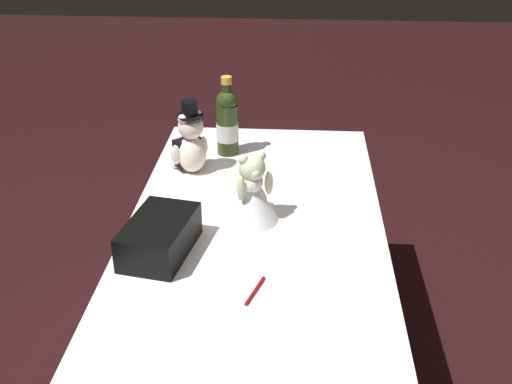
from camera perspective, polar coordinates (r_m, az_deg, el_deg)
name	(u,v)px	position (r m, az deg, el deg)	size (l,w,h in m)	color
ground_plane	(256,380)	(2.44, 0.00, -16.92)	(12.00, 12.00, 0.00)	black
reception_table	(256,306)	(2.20, 0.00, -10.44)	(1.52, 0.82, 0.71)	white
teddy_bear_groom	(190,144)	(2.29, -6.09, 4.40)	(0.15, 0.14, 0.27)	silver
teddy_bear_bride	(251,189)	(1.96, -0.51, 0.28)	(0.22, 0.20, 0.23)	white
champagne_bottle	(227,121)	(2.41, -2.66, 6.52)	(0.09, 0.09, 0.31)	#293915
signing_pen	(256,290)	(1.69, -0.02, -8.98)	(0.13, 0.05, 0.01)	maroon
gift_case_black	(160,237)	(1.83, -8.88, -4.08)	(0.30, 0.22, 0.11)	black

